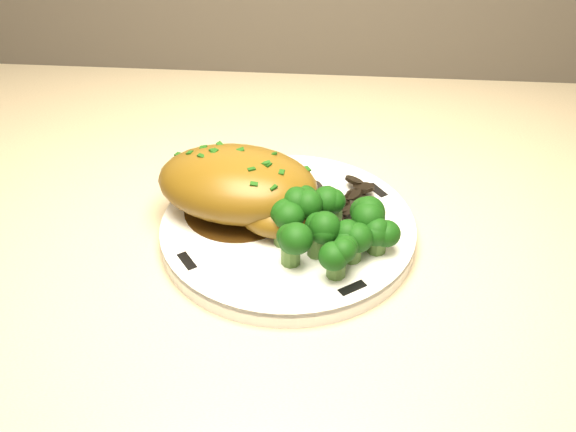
{
  "coord_description": "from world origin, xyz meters",
  "views": [
    {
      "loc": [
        0.31,
        1.06,
        1.36
      ],
      "look_at": [
        0.27,
        1.62,
        0.94
      ],
      "focal_mm": 45.0,
      "sensor_mm": 36.0,
      "label": 1
    }
  ],
  "objects": [
    {
      "name": "broccoli_florets",
      "position": [
        0.31,
        1.58,
        0.96
      ],
      "size": [
        0.11,
        0.1,
        0.04
      ],
      "rotation": [
        0.0,
        0.0,
        -0.06
      ],
      "color": "#4C7330",
      "rests_on": "plate"
    },
    {
      "name": "chicken_breast",
      "position": [
        0.22,
        1.63,
        0.96
      ],
      "size": [
        0.17,
        0.13,
        0.06
      ],
      "rotation": [
        0.0,
        0.0,
        -0.15
      ],
      "color": "brown",
      "rests_on": "plate"
    },
    {
      "name": "mushroom_pile",
      "position": [
        0.3,
        1.65,
        0.94
      ],
      "size": [
        0.08,
        0.06,
        0.02
      ],
      "color": "black",
      "rests_on": "plate"
    },
    {
      "name": "rim_accent_0",
      "position": [
        0.35,
        1.68,
        0.93
      ],
      "size": [
        0.02,
        0.03,
        0.0
      ],
      "primitive_type": "cube",
      "rotation": [
        0.0,
        0.0,
        2.19
      ],
      "color": "black",
      "rests_on": "plate"
    },
    {
      "name": "rim_accent_2",
      "position": [
        0.18,
        1.55,
        0.93
      ],
      "size": [
        0.02,
        0.03,
        0.0
      ],
      "primitive_type": "cube",
      "rotation": [
        0.0,
        0.0,
        5.34
      ],
      "color": "black",
      "rests_on": "plate"
    },
    {
      "name": "gravy_pool",
      "position": [
        0.21,
        1.64,
        0.93
      ],
      "size": [
        0.11,
        0.11,
        0.0
      ],
      "primitive_type": "cylinder",
      "color": "#3B220A",
      "rests_on": "plate"
    },
    {
      "name": "rim_accent_1",
      "position": [
        0.2,
        1.7,
        0.93
      ],
      "size": [
        0.03,
        0.02,
        0.0
      ],
      "primitive_type": "cube",
      "rotation": [
        0.0,
        0.0,
        3.77
      ],
      "color": "black",
      "rests_on": "plate"
    },
    {
      "name": "plate",
      "position": [
        0.27,
        1.62,
        0.93
      ],
      "size": [
        0.29,
        0.29,
        0.02
      ],
      "primitive_type": "cylinder",
      "rotation": [
        0.0,
        0.0,
        -0.18
      ],
      "color": "white",
      "rests_on": "counter"
    },
    {
      "name": "rim_accent_3",
      "position": [
        0.33,
        1.53,
        0.93
      ],
      "size": [
        0.03,
        0.02,
        0.0
      ],
      "primitive_type": "cube",
      "rotation": [
        0.0,
        0.0,
        6.91
      ],
      "color": "black",
      "rests_on": "plate"
    }
  ]
}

